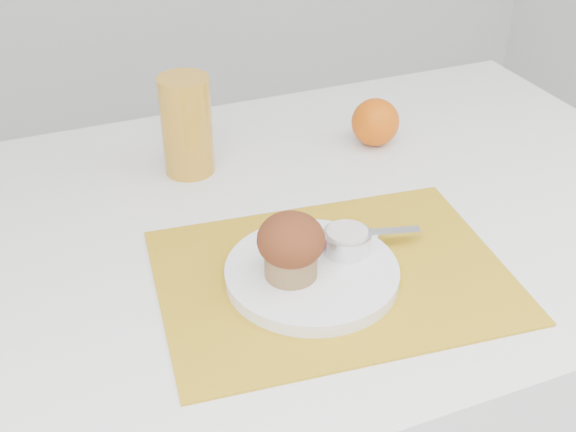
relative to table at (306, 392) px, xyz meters
name	(u,v)px	position (x,y,z in m)	size (l,w,h in m)	color
table	(306,392)	(0.00, 0.00, 0.00)	(1.20, 0.80, 0.75)	white
placemat	(333,275)	(-0.03, -0.15, 0.38)	(0.44, 0.32, 0.00)	gold
plate	(312,273)	(-0.06, -0.15, 0.39)	(0.22, 0.22, 0.02)	white
ramekin	(347,242)	(-0.01, -0.13, 0.41)	(0.06, 0.06, 0.03)	silver
cream	(347,233)	(-0.01, -0.13, 0.42)	(0.05, 0.05, 0.01)	silver
raspberry_near	(313,245)	(-0.05, -0.12, 0.40)	(0.02, 0.02, 0.02)	#60021B
raspberry_far	(332,235)	(-0.01, -0.11, 0.41)	(0.02, 0.02, 0.02)	#5F0215
butter_knife	(351,235)	(0.01, -0.11, 0.40)	(0.19, 0.02, 0.00)	silver
orange	(375,122)	(0.19, 0.15, 0.42)	(0.08, 0.08, 0.08)	#E45D08
juice_glass	(187,126)	(-0.13, 0.18, 0.45)	(0.08, 0.08, 0.16)	gold
muffin	(291,246)	(-0.09, -0.15, 0.44)	(0.08, 0.08, 0.08)	olive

